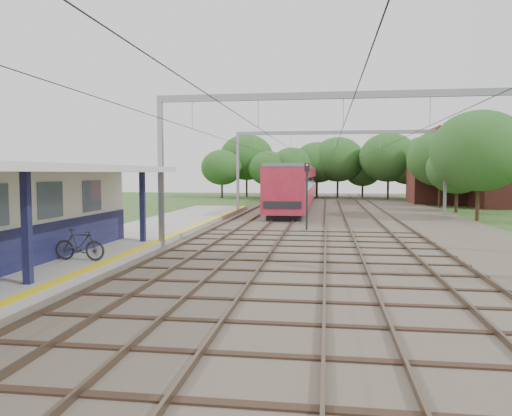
{
  "coord_description": "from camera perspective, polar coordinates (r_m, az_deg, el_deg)",
  "views": [
    {
      "loc": [
        2.51,
        -7.0,
        3.51
      ],
      "look_at": [
        -1.29,
        19.89,
        1.6
      ],
      "focal_mm": 35.0,
      "sensor_mm": 36.0,
      "label": 1
    }
  ],
  "objects": [
    {
      "name": "yellow_stripe",
      "position": [
        22.61,
        -12.14,
        -4.09
      ],
      "size": [
        0.45,
        52.0,
        0.01
      ],
      "primitive_type": "cube",
      "color": "yellow",
      "rests_on": "platform"
    },
    {
      "name": "signal_post",
      "position": [
        30.03,
        5.84,
        2.13
      ],
      "size": [
        0.31,
        0.28,
        4.1
      ],
      "rotation": [
        0.0,
        0.0,
        -0.24
      ],
      "color": "black",
      "rests_on": "ground"
    },
    {
      "name": "rail_tracks",
      "position": [
        37.16,
        6.46,
        -1.15
      ],
      "size": [
        11.8,
        88.0,
        0.15
      ],
      "color": "brown",
      "rests_on": "ballast_bed"
    },
    {
      "name": "bicycle",
      "position": [
        19.14,
        -19.49,
        -3.97
      ],
      "size": [
        1.95,
        0.63,
        1.16
      ],
      "primitive_type": "imported",
      "rotation": [
        0.0,
        0.0,
        1.52
      ],
      "color": "black",
      "rests_on": "platform"
    },
    {
      "name": "catenary_system",
      "position": [
        32.35,
        9.67,
        7.52
      ],
      "size": [
        17.22,
        88.0,
        7.0
      ],
      "color": "gray",
      "rests_on": "ground"
    },
    {
      "name": "house_far",
      "position": [
        60.52,
        20.97,
        3.5
      ],
      "size": [
        8.0,
        6.12,
        8.66
      ],
      "color": "brown",
      "rests_on": "ground"
    },
    {
      "name": "tree_band",
      "position": [
        64.15,
        9.28,
        5.24
      ],
      "size": [
        31.72,
        30.88,
        8.82
      ],
      "color": "#382619",
      "rests_on": "ground"
    },
    {
      "name": "platform",
      "position": [
        23.5,
        -17.3,
        -4.32
      ],
      "size": [
        5.0,
        52.0,
        0.35
      ],
      "primitive_type": "cube",
      "color": "gray",
      "rests_on": "ground"
    },
    {
      "name": "ballast_bed",
      "position": [
        37.19,
        10.32,
        -1.38
      ],
      "size": [
        18.0,
        90.0,
        0.1
      ],
      "primitive_type": "cube",
      "color": "#473D33",
      "rests_on": "ground"
    },
    {
      "name": "ground",
      "position": [
        8.22,
        -11.32,
        -21.35
      ],
      "size": [
        160.0,
        160.0,
        0.0
      ],
      "primitive_type": "plane",
      "color": "#2D4C1E",
      "rests_on": "ground"
    },
    {
      "name": "train",
      "position": [
        53.95,
        4.86,
        2.71
      ],
      "size": [
        3.14,
        39.14,
        4.11
      ],
      "color": "black",
      "rests_on": "ballast_bed"
    }
  ]
}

